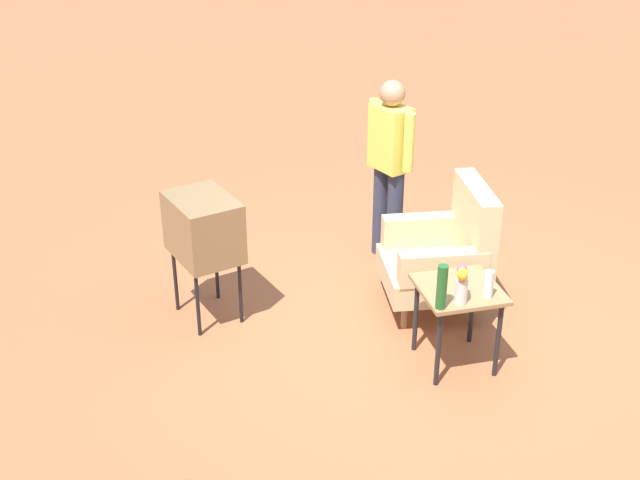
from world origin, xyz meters
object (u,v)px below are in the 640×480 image
at_px(armchair, 445,253).
at_px(tv_on_stand, 204,228).
at_px(person_standing, 390,160).
at_px(bottle_wine_green, 442,287).
at_px(bottle_short_clear, 489,284).
at_px(flower_vase, 461,284).
at_px(side_table, 458,299).

relative_size(armchair, tv_on_stand, 1.03).
relative_size(person_standing, bottle_wine_green, 5.12).
relative_size(bottle_short_clear, flower_vase, 0.75).
relative_size(armchair, bottle_short_clear, 5.30).
bearing_deg(person_standing, armchair, 9.12).
bearing_deg(flower_vase, bottle_short_clear, 96.27).
bearing_deg(side_table, bottle_wine_green, -46.55).
relative_size(bottle_short_clear, bottle_wine_green, 0.62).
height_order(armchair, person_standing, person_standing).
xyz_separation_m(side_table, bottle_wine_green, (0.22, -0.23, 0.25)).
bearing_deg(bottle_short_clear, bottle_wine_green, -81.82).
height_order(tv_on_stand, bottle_short_clear, tv_on_stand).
height_order(side_table, bottle_short_clear, bottle_short_clear).
height_order(tv_on_stand, flower_vase, tv_on_stand).
distance_m(armchair, side_table, 0.77).
bearing_deg(bottle_short_clear, side_table, -140.53).
bearing_deg(flower_vase, bottle_wine_green, -79.17).
distance_m(person_standing, flower_vase, 1.91).
distance_m(armchair, flower_vase, 1.02).
height_order(side_table, tv_on_stand, tv_on_stand).
relative_size(side_table, flower_vase, 2.38).
xyz_separation_m(tv_on_stand, person_standing, (-0.63, 1.70, 0.16)).
bearing_deg(person_standing, tv_on_stand, -69.74).
relative_size(armchair, side_table, 1.68).
bearing_deg(bottle_wine_green, tv_on_stand, -132.49).
xyz_separation_m(tv_on_stand, flower_vase, (1.27, 1.57, -0.00)).
distance_m(tv_on_stand, flower_vase, 2.02).
distance_m(armchair, bottle_short_clear, 0.94).
xyz_separation_m(side_table, person_standing, (-1.71, 0.05, 0.40)).
bearing_deg(side_table, bottle_short_clear, 39.47).
relative_size(side_table, person_standing, 0.38).
bearing_deg(bottle_wine_green, person_standing, 171.79).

